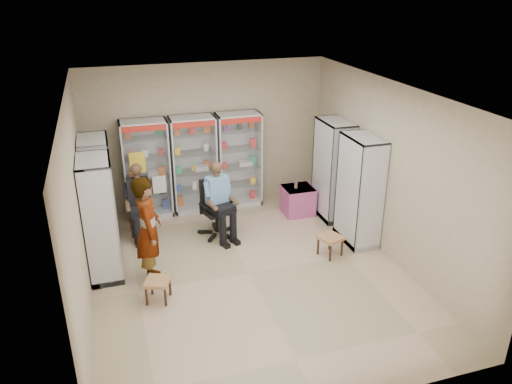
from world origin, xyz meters
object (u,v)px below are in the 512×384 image
object	(u,v)px
pink_trunk	(298,200)
woven_stool_a	(330,246)
cabinet_right_near	(359,191)
wooden_chair	(140,210)
cabinet_right_far	(333,170)
cabinet_left_near	(101,219)
office_chair	(217,208)
cabinet_back_right	(239,160)
woven_stool_b	(158,290)
standing_man	(149,230)
cabinet_left_far	(99,193)
cabinet_back_left	(147,169)
cabinet_back_mid	(194,165)
seated_shopkeeper	(217,202)

from	to	relation	value
pink_trunk	woven_stool_a	size ratio (longest dim) A/B	1.62
cabinet_right_near	wooden_chair	distance (m)	4.10
cabinet_right_far	cabinet_right_near	size ratio (longest dim) A/B	1.00
pink_trunk	cabinet_right_far	bearing A→B (deg)	-27.05
wooden_chair	cabinet_left_near	bearing A→B (deg)	-117.61
office_chair	woven_stool_a	bearing A→B (deg)	-55.06
cabinet_back_right	woven_stool_a	world-z (taller)	cabinet_back_right
woven_stool_b	standing_man	world-z (taller)	standing_man
cabinet_left_far	wooden_chair	bearing A→B (deg)	106.39
cabinet_left_far	office_chair	size ratio (longest dim) A/B	1.82
woven_stool_b	cabinet_back_left	bearing A→B (deg)	85.99
cabinet_left_far	woven_stool_a	xyz separation A→B (m)	(3.77, -1.66, -0.82)
office_chair	woven_stool_a	world-z (taller)	office_chair
cabinet_right_near	woven_stool_b	world-z (taller)	cabinet_right_near
cabinet_back_mid	cabinet_right_near	size ratio (longest dim) A/B	1.00
cabinet_right_near	office_chair	size ratio (longest dim) A/B	1.82
office_chair	standing_man	world-z (taller)	standing_man
woven_stool_a	seated_shopkeeper	bearing A→B (deg)	142.91
cabinet_left_near	seated_shopkeeper	world-z (taller)	cabinet_left_near
cabinet_right_near	office_chair	distance (m)	2.64
office_chair	seated_shopkeeper	size ratio (longest dim) A/B	0.79
woven_stool_b	seated_shopkeeper	bearing A→B (deg)	52.76
wooden_chair	woven_stool_b	world-z (taller)	wooden_chair
cabinet_right_far	wooden_chair	world-z (taller)	cabinet_right_far
cabinet_back_left	pink_trunk	xyz separation A→B (m)	(2.93, -0.82, -0.71)
cabinet_back_mid	cabinet_left_far	distance (m)	2.10
cabinet_back_right	cabinet_left_far	xyz separation A→B (m)	(-2.83, -0.93, 0.00)
cabinet_right_far	office_chair	distance (m)	2.45
cabinet_back_mid	wooden_chair	xyz separation A→B (m)	(-1.20, -0.73, -0.53)
cabinet_back_right	cabinet_left_far	size ratio (longest dim) A/B	1.00
seated_shopkeeper	cabinet_back_left	bearing A→B (deg)	114.06
cabinet_right_far	woven_stool_b	bearing A→B (deg)	117.10
cabinet_back_right	cabinet_left_near	bearing A→B (deg)	-144.35
seated_shopkeeper	standing_man	size ratio (longest dim) A/B	0.78
cabinet_right_near	standing_man	xyz separation A→B (m)	(-3.76, -0.20, -0.11)
cabinet_back_mid	cabinet_left_near	size ratio (longest dim) A/B	1.00
cabinet_back_mid	standing_man	size ratio (longest dim) A/B	1.12
wooden_chair	woven_stool_a	distance (m)	3.62
cabinet_left_far	woven_stool_a	world-z (taller)	cabinet_left_far
pink_trunk	cabinet_right_near	bearing A→B (deg)	-66.84
cabinet_left_far	cabinet_back_mid	bearing A→B (deg)	116.32
cabinet_back_left	cabinet_right_near	bearing A→B (deg)	-32.28
woven_stool_b	woven_stool_a	bearing A→B (deg)	8.51
cabinet_left_far	cabinet_back_left	bearing A→B (deg)	135.00
cabinet_back_mid	cabinet_back_right	bearing A→B (deg)	0.00
cabinet_right_near	cabinet_left_near	distance (m)	4.46
cabinet_back_left	cabinet_right_far	xyz separation A→B (m)	(3.53, -1.13, 0.00)
cabinet_left_near	standing_man	distance (m)	0.81
cabinet_back_mid	cabinet_right_near	distance (m)	3.41
pink_trunk	woven_stool_a	xyz separation A→B (m)	(-0.09, -1.77, -0.10)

